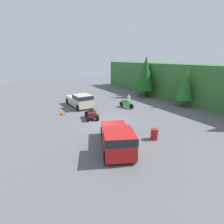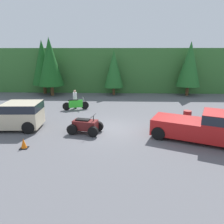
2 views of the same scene
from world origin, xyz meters
TOP-DOWN VIEW (x-y plane):
  - ground_plane at (0.00, 0.00)m, footprint 80.00×80.00m
  - hillside_backdrop at (0.00, 16.00)m, footprint 44.00×6.00m
  - tree_left at (-8.70, 12.51)m, footprint 2.78×2.78m
  - tree_mid_left at (-7.40, 11.24)m, footprint 2.88×2.88m
  - tree_mid_right at (-0.21, 11.95)m, footprint 2.27×2.27m
  - pickup_truck_red at (5.40, -1.86)m, footprint 5.38×3.81m
  - pickup_truck_second at (-6.75, -0.20)m, footprint 5.12×2.28m
  - dirt_bike at (-3.37, 4.90)m, footprint 2.24×0.88m
  - quad_atv at (-1.63, -0.78)m, footprint 2.25×1.64m
  - rider_person at (-3.50, 5.33)m, footprint 0.47×0.47m
  - traffic_cone at (-4.56, -3.17)m, footprint 0.42×0.42m
  - steel_barrel at (5.42, 1.63)m, footprint 0.58×0.58m

SIDE VIEW (x-z plane):
  - ground_plane at x=0.00m, z-range 0.00..0.00m
  - traffic_cone at x=-4.56m, z-range -0.02..0.53m
  - steel_barrel at x=5.42m, z-range 0.00..0.88m
  - dirt_bike at x=-3.37m, z-range -0.09..1.03m
  - quad_atv at x=-1.63m, z-range -0.12..1.07m
  - rider_person at x=-3.50m, z-range 0.07..1.78m
  - pickup_truck_red at x=5.40m, z-range 0.05..1.84m
  - pickup_truck_second at x=-6.75m, z-range 0.05..1.84m
  - hillside_backdrop at x=0.00m, z-range 0.00..5.39m
  - tree_mid_right at x=-0.21m, z-range 0.45..5.62m
  - tree_left at x=-8.70m, z-range 0.56..6.87m
  - tree_mid_left at x=-7.40m, z-range 0.58..7.12m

